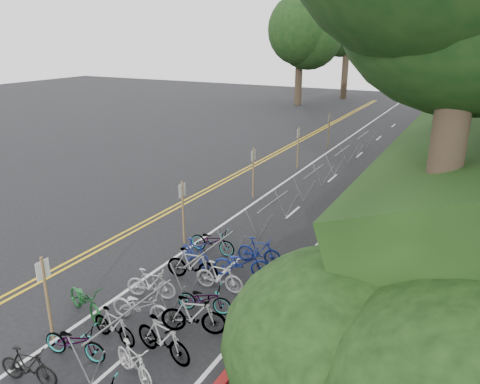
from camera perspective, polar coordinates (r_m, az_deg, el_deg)
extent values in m
plane|color=black|center=(15.33, -19.55, -12.42)|extent=(120.00, 120.00, 0.00)
cube|color=gold|center=(23.55, -5.50, -0.33)|extent=(0.12, 80.00, 0.01)
cube|color=gold|center=(23.39, -4.88, -0.45)|extent=(0.12, 80.00, 0.01)
cube|color=silver|center=(22.06, 1.38, -1.58)|extent=(0.12, 80.00, 0.01)
cube|color=silver|center=(20.68, 11.88, -3.42)|extent=(0.12, 80.00, 0.01)
cube|color=silver|center=(12.30, -16.11, -20.57)|extent=(0.10, 1.60, 0.01)
cube|color=silver|center=(16.31, -1.43, -9.25)|extent=(0.10, 1.60, 0.01)
cube|color=silver|center=(21.28, 6.45, -2.48)|extent=(0.10, 1.60, 0.01)
cube|color=silver|center=(26.67, 11.21, 1.68)|extent=(0.10, 1.60, 0.01)
cube|color=silver|center=(32.28, 14.34, 4.41)|extent=(0.10, 1.60, 0.01)
cube|color=silver|center=(38.01, 16.56, 6.32)|extent=(0.10, 1.60, 0.01)
cube|color=silver|center=(43.81, 18.20, 7.72)|extent=(0.10, 1.60, 0.01)
cube|color=maroon|center=(22.37, 14.56, -1.78)|extent=(0.25, 28.00, 0.10)
cube|color=#382819|center=(31.71, 20.14, 3.73)|extent=(1.40, 44.00, 0.16)
ellipsoid|color=#284C19|center=(13.64, 11.89, -10.71)|extent=(2.00, 2.80, 1.60)
ellipsoid|color=#284C19|center=(17.78, 19.04, -2.43)|extent=(2.60, 3.64, 2.08)
ellipsoid|color=#284C19|center=(23.28, 24.52, 2.92)|extent=(2.20, 3.08, 1.76)
ellipsoid|color=#284C19|center=(29.30, 22.58, 5.27)|extent=(3.00, 4.20, 2.40)
ellipsoid|color=#284C19|center=(35.10, 24.82, 7.27)|extent=(2.40, 3.36, 1.92)
ellipsoid|color=#284C19|center=(16.35, 14.17, -6.27)|extent=(1.80, 2.52, 1.44)
ellipsoid|color=#284C19|center=(27.04, 27.02, 5.90)|extent=(3.20, 4.48, 2.56)
ellipsoid|color=black|center=(11.32, 12.26, -16.42)|extent=(5.28, 6.16, 3.52)
cylinder|color=#2D2319|center=(12.13, 23.29, -0.20)|extent=(0.80, 0.80, 5.66)
cylinder|color=#2D2319|center=(54.28, 7.15, 13.46)|extent=(0.80, 0.80, 5.66)
ellipsoid|color=black|center=(54.07, 7.38, 18.90)|extent=(7.75, 7.75, 7.36)
cylinder|color=#2D2319|center=(60.96, 12.62, 13.52)|extent=(0.78, 0.78, 5.23)
ellipsoid|color=black|center=(60.75, 12.94, 17.88)|extent=(6.78, 6.78, 6.44)
cylinder|color=gray|center=(12.37, -13.10, -13.74)|extent=(0.05, 3.30, 0.05)
cylinder|color=gray|center=(11.96, -19.03, -18.83)|extent=(0.56, 0.04, 1.09)
cylinder|color=gray|center=(11.63, -17.00, -19.83)|extent=(0.56, 0.04, 1.09)
cylinder|color=gray|center=(13.82, -9.59, -12.46)|extent=(0.56, 0.04, 1.09)
cylinder|color=gray|center=(13.53, -7.65, -13.09)|extent=(0.56, 0.04, 1.09)
cylinder|color=gray|center=(15.07, -3.67, -6.87)|extent=(0.05, 3.00, 0.05)
cylinder|color=gray|center=(14.44, -7.52, -10.79)|extent=(0.58, 0.04, 1.13)
cylinder|color=gray|center=(14.16, -5.62, -11.35)|extent=(0.58, 0.04, 1.13)
cylinder|color=gray|center=(16.53, -1.93, -6.63)|extent=(0.58, 0.04, 1.13)
cylinder|color=gray|center=(16.29, -0.20, -7.03)|extent=(0.58, 0.04, 1.13)
cylinder|color=gray|center=(19.18, 4.10, -1.15)|extent=(0.05, 3.00, 0.05)
cylinder|color=gray|center=(18.31, 1.48, -4.03)|extent=(0.58, 0.04, 1.13)
cylinder|color=gray|center=(18.09, 3.07, -4.34)|extent=(0.58, 0.04, 1.13)
cylinder|color=gray|center=(20.69, 4.92, -1.36)|extent=(0.58, 0.04, 1.13)
cylinder|color=gray|center=(20.49, 6.36, -1.61)|extent=(0.58, 0.04, 1.13)
cylinder|color=gray|center=(23.63, 9.01, 2.50)|extent=(0.05, 3.00, 0.05)
cylinder|color=gray|center=(22.62, 7.10, 0.33)|extent=(0.58, 0.04, 1.13)
cylinder|color=gray|center=(22.44, 8.44, 0.12)|extent=(0.58, 0.04, 1.13)
cylinder|color=gray|center=(25.15, 9.39, 2.11)|extent=(0.58, 0.04, 1.13)
cylinder|color=gray|center=(24.99, 10.60, 1.93)|extent=(0.58, 0.04, 1.13)
cylinder|color=gray|center=(28.27, 12.35, 4.97)|extent=(0.05, 3.00, 0.05)
cylinder|color=gray|center=(27.17, 10.89, 3.27)|extent=(0.58, 0.04, 1.13)
cylinder|color=gray|center=(27.03, 12.02, 3.11)|extent=(0.58, 0.04, 1.13)
cylinder|color=gray|center=(29.79, 12.50, 4.51)|extent=(0.58, 0.04, 1.13)
cylinder|color=gray|center=(29.65, 13.54, 4.37)|extent=(0.58, 0.04, 1.13)
cylinder|color=gray|center=(33.01, 14.76, 6.73)|extent=(0.05, 3.00, 0.05)
cylinder|color=gray|center=(31.86, 13.59, 5.34)|extent=(0.58, 0.04, 1.13)
cylinder|color=gray|center=(31.73, 14.56, 5.21)|extent=(0.58, 0.04, 1.13)
cylinder|color=gray|center=(34.52, 14.78, 6.25)|extent=(0.58, 0.04, 1.13)
cylinder|color=gray|center=(34.41, 15.69, 6.13)|extent=(0.58, 0.04, 1.13)
cylinder|color=brown|center=(13.25, -22.44, -11.99)|extent=(0.08, 0.08, 2.39)
cube|color=silver|center=(12.86, -22.91, -8.73)|extent=(0.02, 0.40, 0.50)
cylinder|color=brown|center=(17.78, -6.95, -2.53)|extent=(0.08, 0.08, 2.50)
cube|color=silver|center=(17.48, -7.07, 0.22)|extent=(0.02, 0.40, 0.50)
cylinder|color=brown|center=(22.69, 1.62, 2.32)|extent=(0.08, 0.08, 2.50)
cube|color=silver|center=(22.45, 1.64, 4.52)|extent=(0.02, 0.40, 0.50)
cylinder|color=brown|center=(28.03, 7.07, 5.36)|extent=(0.08, 0.08, 2.50)
cube|color=silver|center=(27.84, 7.14, 7.16)|extent=(0.02, 0.40, 0.50)
cylinder|color=brown|center=(33.59, 10.77, 7.39)|extent=(0.08, 0.08, 2.50)
cube|color=silver|center=(33.43, 10.87, 8.90)|extent=(0.02, 0.40, 0.50)
imported|color=#144C1E|center=(14.29, -18.34, -12.41)|extent=(1.21, 1.96, 0.97)
imported|color=black|center=(12.35, -24.41, -18.76)|extent=(0.70, 1.60, 0.93)
imported|color=slate|center=(12.75, -19.50, -16.82)|extent=(0.87, 1.82, 0.92)
imported|color=beige|center=(11.73, -12.81, -19.57)|extent=(0.94, 1.60, 0.93)
imported|color=slate|center=(13.05, -15.12, -15.43)|extent=(0.62, 1.58, 0.93)
imported|color=slate|center=(12.19, -9.38, -17.21)|extent=(0.79, 1.86, 1.08)
imported|color=#9E9EA3|center=(13.69, -12.01, -13.38)|extent=(0.91, 1.86, 0.94)
imported|color=slate|center=(12.93, -5.69, -14.71)|extent=(1.06, 1.87, 1.09)
imported|color=#9E9EA3|center=(14.67, -10.78, -10.91)|extent=(0.82, 1.65, 0.95)
imported|color=slate|center=(13.83, -4.38, -12.84)|extent=(0.90, 1.71, 0.85)
imported|color=slate|center=(15.47, -5.86, -8.76)|extent=(0.78, 1.85, 1.07)
imported|color=#9E9EA3|center=(14.80, -2.53, -10.24)|extent=(0.57, 1.65, 0.97)
imported|color=navy|center=(16.36, -5.47, -7.40)|extent=(0.95, 1.63, 0.95)
imported|color=navy|center=(15.59, 0.19, -8.61)|extent=(1.29, 1.98, 0.99)
imported|color=slate|center=(17.18, -3.38, -5.99)|extent=(0.66, 1.83, 0.95)
imported|color=navy|center=(16.43, 2.32, -7.18)|extent=(0.63, 1.63, 0.96)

